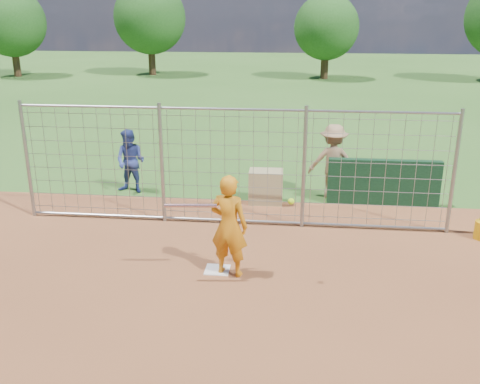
# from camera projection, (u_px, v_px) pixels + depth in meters

# --- Properties ---
(ground) EXTENTS (100.00, 100.00, 0.00)m
(ground) POSITION_uv_depth(u_px,v_px,m) (219.00, 265.00, 9.72)
(ground) COLOR #2D591E
(ground) RESTS_ON ground
(infield_dirt) EXTENTS (18.00, 18.00, 0.00)m
(infield_dirt) POSITION_uv_depth(u_px,v_px,m) (185.00, 370.00, 6.90)
(infield_dirt) COLOR brown
(infield_dirt) RESTS_ON ground
(home_plate) EXTENTS (0.43, 0.43, 0.02)m
(home_plate) POSITION_uv_depth(u_px,v_px,m) (217.00, 270.00, 9.53)
(home_plate) COLOR silver
(home_plate) RESTS_ON ground
(dugout_wall) EXTENTS (2.60, 0.20, 1.10)m
(dugout_wall) POSITION_uv_depth(u_px,v_px,m) (383.00, 182.00, 12.58)
(dugout_wall) COLOR #11381E
(dugout_wall) RESTS_ON ground
(batter) EXTENTS (0.75, 0.58, 1.82)m
(batter) POSITION_uv_depth(u_px,v_px,m) (229.00, 226.00, 9.12)
(batter) COLOR orange
(batter) RESTS_ON ground
(bystander_a) EXTENTS (0.88, 0.75, 1.61)m
(bystander_a) POSITION_uv_depth(u_px,v_px,m) (131.00, 161.00, 13.37)
(bystander_a) COLOR navy
(bystander_a) RESTS_ON ground
(bystander_c) EXTENTS (1.18, 0.69, 1.82)m
(bystander_c) POSITION_uv_depth(u_px,v_px,m) (333.00, 161.00, 12.98)
(bystander_c) COLOR #9B7854
(bystander_c) RESTS_ON ground
(equipment_bin) EXTENTS (0.81, 0.57, 0.80)m
(equipment_bin) POSITION_uv_depth(u_px,v_px,m) (266.00, 187.00, 12.75)
(equipment_bin) COLOR tan
(equipment_bin) RESTS_ON ground
(equipment_in_play) EXTENTS (2.12, 0.24, 0.18)m
(equipment_in_play) POSITION_uv_depth(u_px,v_px,m) (215.00, 205.00, 8.69)
(equipment_in_play) COLOR silver
(equipment_in_play) RESTS_ON ground
(backstop_fence) EXTENTS (9.08, 0.08, 2.60)m
(backstop_fence) POSITION_uv_depth(u_px,v_px,m) (232.00, 168.00, 11.19)
(backstop_fence) COLOR gray
(backstop_fence) RESTS_ON ground
(tree_line) EXTENTS (44.66, 6.72, 6.48)m
(tree_line) POSITION_uv_depth(u_px,v_px,m) (329.00, 20.00, 34.65)
(tree_line) COLOR #3F2B19
(tree_line) RESTS_ON ground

